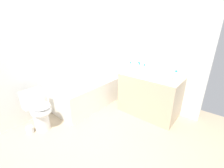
{
  "coord_description": "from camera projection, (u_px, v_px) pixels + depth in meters",
  "views": [
    {
      "loc": [
        -1.33,
        -1.61,
        1.75
      ],
      "look_at": [
        0.7,
        0.05,
        0.69
      ],
      "focal_mm": 24.02,
      "sensor_mm": 36.0,
      "label": 1
    }
  ],
  "objects": [
    {
      "name": "ground_plane",
      "position": [
        88.0,
        134.0,
        2.56
      ],
      "size": [
        4.15,
        4.15,
        0.0
      ],
      "primitive_type": "plane",
      "color": "tan"
    },
    {
      "name": "wall_back_tiled",
      "position": [
        40.0,
        51.0,
        2.79
      ],
      "size": [
        3.55,
        0.1,
        2.54
      ],
      "primitive_type": "cube",
      "color": "silver",
      "rests_on": "ground_plane"
    },
    {
      "name": "wall_right_mirror",
      "position": [
        141.0,
        47.0,
        3.24
      ],
      "size": [
        0.1,
        2.72,
        2.54
      ],
      "primitive_type": "cube",
      "color": "silver",
      "rests_on": "ground_plane"
    },
    {
      "name": "bathtub",
      "position": [
        88.0,
        92.0,
        3.41
      ],
      "size": [
        1.54,
        0.78,
        1.28
      ],
      "color": "silver",
      "rests_on": "ground_plane"
    },
    {
      "name": "toilet",
      "position": [
        39.0,
        110.0,
        2.56
      ],
      "size": [
        0.35,
        0.52,
        0.71
      ],
      "rotation": [
        0.0,
        0.0,
        -1.54
      ],
      "color": "white",
      "rests_on": "ground_plane"
    },
    {
      "name": "vanity_counter",
      "position": [
        149.0,
        95.0,
        3.03
      ],
      "size": [
        0.63,
        1.13,
        0.82
      ],
      "primitive_type": "cube",
      "color": "tan",
      "rests_on": "ground_plane"
    },
    {
      "name": "sink_basin",
      "position": [
        154.0,
        76.0,
        2.79
      ],
      "size": [
        0.3,
        0.3,
        0.05
      ],
      "primitive_type": "cylinder",
      "color": "white",
      "rests_on": "vanity_counter"
    },
    {
      "name": "sink_faucet",
      "position": [
        158.0,
        73.0,
        2.92
      ],
      "size": [
        0.12,
        0.15,
        0.09
      ],
      "color": "silver",
      "rests_on": "vanity_counter"
    },
    {
      "name": "water_bottle_0",
      "position": [
        130.0,
        67.0,
        3.08
      ],
      "size": [
        0.06,
        0.06,
        0.2
      ],
      "color": "silver",
      "rests_on": "vanity_counter"
    },
    {
      "name": "water_bottle_1",
      "position": [
        144.0,
        69.0,
        2.96
      ],
      "size": [
        0.07,
        0.07,
        0.19
      ],
      "color": "silver",
      "rests_on": "vanity_counter"
    },
    {
      "name": "water_bottle_2",
      "position": [
        139.0,
        67.0,
        3.05
      ],
      "size": [
        0.07,
        0.07,
        0.21
      ],
      "color": "silver",
      "rests_on": "vanity_counter"
    },
    {
      "name": "water_bottle_3",
      "position": [
        175.0,
        76.0,
        2.58
      ],
      "size": [
        0.07,
        0.07,
        0.19
      ],
      "color": "silver",
      "rests_on": "vanity_counter"
    },
    {
      "name": "water_bottle_4",
      "position": [
        139.0,
        69.0,
        2.96
      ],
      "size": [
        0.06,
        0.06,
        0.21
      ],
      "color": "silver",
      "rests_on": "vanity_counter"
    },
    {
      "name": "drinking_glass_0",
      "position": [
        169.0,
        77.0,
        2.69
      ],
      "size": [
        0.07,
        0.07,
        0.08
      ],
      "primitive_type": "cylinder",
      "color": "white",
      "rests_on": "vanity_counter"
    },
    {
      "name": "drinking_glass_1",
      "position": [
        132.0,
        68.0,
        3.16
      ],
      "size": [
        0.08,
        0.08,
        0.1
      ],
      "primitive_type": "cylinder",
      "color": "white",
      "rests_on": "vanity_counter"
    },
    {
      "name": "drinking_glass_2",
      "position": [
        168.0,
        78.0,
        2.63
      ],
      "size": [
        0.06,
        0.06,
        0.08
      ],
      "primitive_type": "cylinder",
      "color": "white",
      "rests_on": "vanity_counter"
    },
    {
      "name": "drinking_glass_3",
      "position": [
        134.0,
        70.0,
        3.06
      ],
      "size": [
        0.06,
        0.06,
        0.08
      ],
      "primitive_type": "cylinder",
      "color": "white",
      "rests_on": "vanity_counter"
    },
    {
      "name": "toilet_paper_roll",
      "position": [
        30.0,
        130.0,
        2.56
      ],
      "size": [
        0.11,
        0.11,
        0.13
      ],
      "primitive_type": "cylinder",
      "color": "white",
      "rests_on": "ground_plane"
    }
  ]
}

